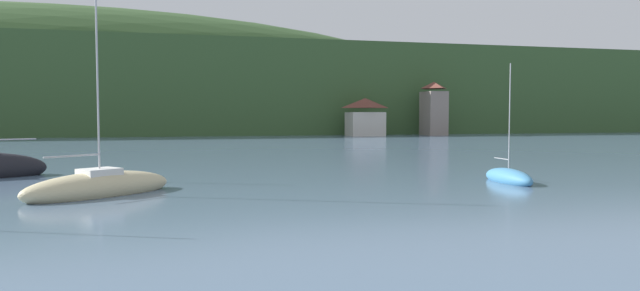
% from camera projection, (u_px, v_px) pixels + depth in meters
% --- Properties ---
extents(wooded_hillside, '(352.00, 72.60, 50.93)m').
position_uv_depth(wooded_hillside, '(107.00, 100.00, 139.50)').
color(wooded_hillside, '#38562D').
rests_on(wooded_hillside, ground_plane).
extents(shore_building_westcentral, '(6.83, 5.66, 7.23)m').
position_uv_depth(shore_building_westcentral, '(365.00, 117.00, 106.39)').
color(shore_building_westcentral, beige).
rests_on(shore_building_westcentral, ground_plane).
extents(shore_building_central, '(4.04, 5.39, 10.51)m').
position_uv_depth(shore_building_central, '(434.00, 109.00, 109.69)').
color(shore_building_central, gray).
rests_on(shore_building_central, ground_plane).
extents(sailboat_mid_1, '(7.65, 6.70, 11.48)m').
position_uv_depth(sailboat_mid_1, '(100.00, 187.00, 27.69)').
color(sailboat_mid_1, '#CCBC8E').
rests_on(sailboat_mid_1, ground_plane).
extents(sailboat_mid_6, '(1.60, 4.70, 7.33)m').
position_uv_depth(sailboat_mid_6, '(508.00, 178.00, 32.99)').
color(sailboat_mid_6, teal).
rests_on(sailboat_mid_6, ground_plane).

